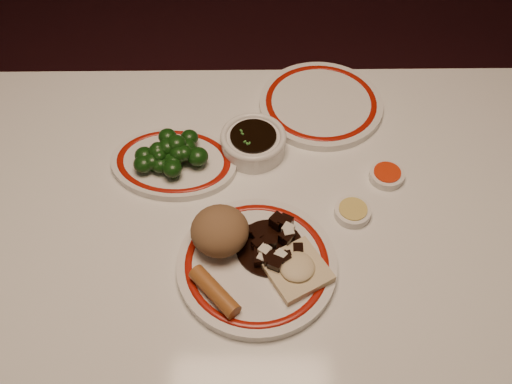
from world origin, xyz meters
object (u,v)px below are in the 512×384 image
object	(u,v)px
main_plate	(257,264)
broccoli_pile	(171,154)
fried_wonton	(297,269)
dining_table	(246,269)
soy_bowl	(253,143)
spring_roll	(215,291)
broccoli_plate	(174,163)
stirfry_heap	(273,246)
rice_mound	(220,231)

from	to	relation	value
main_plate	broccoli_pile	distance (m)	0.27
fried_wonton	broccoli_pile	xyz separation A→B (m)	(-0.22, 0.24, 0.01)
dining_table	soy_bowl	distance (m)	0.24
main_plate	spring_roll	xyz separation A→B (m)	(-0.07, -0.06, 0.02)
soy_bowl	main_plate	bearing A→B (deg)	-89.24
dining_table	soy_bowl	world-z (taller)	soy_bowl
main_plate	broccoli_plate	distance (m)	0.27
stirfry_heap	soy_bowl	xyz separation A→B (m)	(-0.03, 0.24, -0.01)
rice_mound	broccoli_pile	world-z (taller)	rice_mound
main_plate	stirfry_heap	size ratio (longest dim) A/B	2.52
rice_mound	spring_roll	distance (m)	0.10
main_plate	broccoli_pile	xyz separation A→B (m)	(-0.15, 0.22, 0.03)
fried_wonton	stirfry_heap	bearing A→B (deg)	129.82
stirfry_heap	broccoli_plate	bearing A→B (deg)	131.82
rice_mound	fried_wonton	bearing A→B (deg)	-25.59
rice_mound	soy_bowl	world-z (taller)	rice_mound
soy_bowl	rice_mound	bearing A→B (deg)	-104.02
soy_bowl	broccoli_plate	bearing A→B (deg)	-165.75
rice_mound	broccoli_pile	bearing A→B (deg)	117.78
main_plate	stirfry_heap	bearing A→B (deg)	41.88
spring_roll	stirfry_heap	distance (m)	0.12
rice_mound	fried_wonton	size ratio (longest dim) A/B	0.78
rice_mound	broccoli_plate	xyz separation A→B (m)	(-0.09, 0.19, -0.04)
rice_mound	spring_roll	world-z (taller)	rice_mound
spring_roll	rice_mound	bearing A→B (deg)	45.47
main_plate	spring_roll	world-z (taller)	spring_roll
broccoli_pile	broccoli_plate	bearing A→B (deg)	72.99
main_plate	rice_mound	world-z (taller)	rice_mound
stirfry_heap	main_plate	bearing A→B (deg)	-138.12
fried_wonton	soy_bowl	world-z (taller)	fried_wonton
dining_table	broccoli_pile	size ratio (longest dim) A/B	8.81
dining_table	broccoli_plate	world-z (taller)	broccoli_plate
rice_mound	broccoli_plate	world-z (taller)	rice_mound
broccoli_pile	dining_table	bearing A→B (deg)	-50.79
broccoli_plate	broccoli_pile	world-z (taller)	broccoli_pile
rice_mound	broccoli_pile	size ratio (longest dim) A/B	0.70
spring_roll	main_plate	bearing A→B (deg)	1.54
fried_wonton	broccoli_pile	size ratio (longest dim) A/B	0.90
dining_table	main_plate	distance (m)	0.12
fried_wonton	dining_table	bearing A→B (deg)	138.28
broccoli_plate	broccoli_pile	distance (m)	0.03
rice_mound	fried_wonton	world-z (taller)	rice_mound
fried_wonton	main_plate	bearing A→B (deg)	162.30
main_plate	rice_mound	bearing A→B (deg)	147.03
stirfry_heap	spring_roll	bearing A→B (deg)	-137.72
main_plate	broccoli_plate	world-z (taller)	main_plate
fried_wonton	broccoli_pile	distance (m)	0.32
fried_wonton	stirfry_heap	world-z (taller)	stirfry_heap
broccoli_pile	fried_wonton	bearing A→B (deg)	-47.72
main_plate	broccoli_plate	bearing A→B (deg)	124.30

